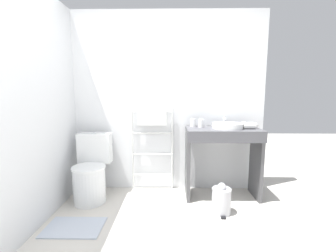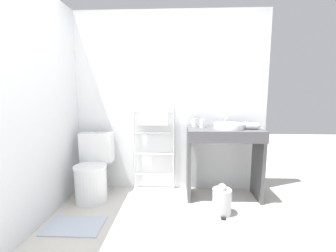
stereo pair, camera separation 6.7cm
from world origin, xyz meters
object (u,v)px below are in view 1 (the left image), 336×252
Objects in this scene: sink_basin at (227,126)px; trash_bin at (221,200)px; towel_radiator at (152,131)px; toilet at (91,173)px; cup_near_wall at (193,123)px; hair_dryer at (250,125)px; cup_near_edge at (201,123)px.

sink_basin is 0.89m from trash_bin.
towel_radiator is 1.22m from trash_bin.
sink_basin is (1.69, 0.11, 0.58)m from toilet.
cup_near_wall is at bearing 11.01° from toilet.
cup_near_wall is at bearing 116.18° from trash_bin.
cup_near_wall reaches higher than hair_dryer.
trash_bin is (-0.14, -0.42, -0.77)m from sink_basin.
cup_near_edge is at bearing -33.30° from cup_near_wall.
sink_basin is 1.88× the size of hair_dryer.
sink_basin is at bearing 176.83° from hair_dryer.
cup_near_edge reaches higher than toilet.
towel_radiator is 10.63× the size of cup_near_edge.
hair_dryer is 0.97m from trash_bin.
cup_near_edge is at bearing 166.99° from sink_basin.
towel_radiator is 3.22× the size of trash_bin.
toilet is 0.73× the size of towel_radiator.
towel_radiator is at bearing 142.32° from trash_bin.
towel_radiator reaches higher than cup_near_edge.
cup_near_wall is 0.11m from cup_near_edge.
cup_near_wall is 0.70m from hair_dryer.
trash_bin is (0.81, -0.63, -0.67)m from towel_radiator.
towel_radiator is (0.74, 0.32, 0.48)m from toilet.
hair_dryer is at bearing 2.84° from toilet.
toilet is 7.89× the size of cup_near_wall.
cup_near_edge reaches higher than trash_bin.
cup_near_wall is 1.00m from trash_bin.
cup_near_edge is 0.59m from hair_dryer.
toilet is 0.93m from towel_radiator.
towel_radiator reaches higher than hair_dryer.
hair_dryer reaches higher than sink_basin.
towel_radiator is 10.79× the size of cup_near_wall.
hair_dryer is 0.57× the size of trash_bin.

